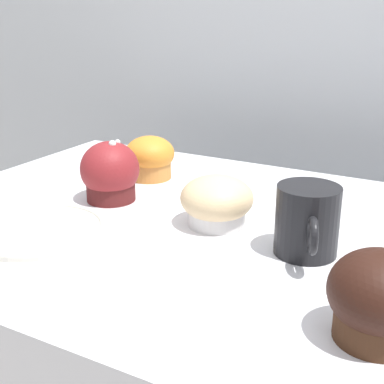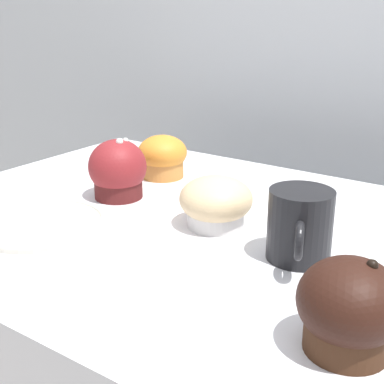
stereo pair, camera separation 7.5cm
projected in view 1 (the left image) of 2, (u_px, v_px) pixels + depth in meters
wall_back at (342, 159)px, 1.25m from camera, size 3.20×0.10×1.80m
muffin_front_center at (217, 202)px, 0.74m from camera, size 0.10×0.10×0.07m
muffin_back_left at (379, 299)px, 0.48m from camera, size 0.09×0.09×0.09m
muffin_back_right at (110, 173)px, 0.84m from camera, size 0.09×0.09×0.10m
muffin_front_left at (150, 158)px, 0.95m from camera, size 0.09×0.09×0.08m
coffee_cup at (307, 219)px, 0.65m from camera, size 0.08×0.11×0.09m
serving_plate at (37, 229)px, 0.73m from camera, size 0.18×0.18×0.01m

